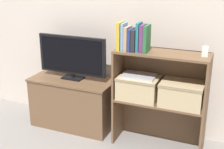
{
  "coord_description": "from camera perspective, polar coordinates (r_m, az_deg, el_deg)",
  "views": [
    {
      "loc": [
        1.1,
        -2.47,
        1.66
      ],
      "look_at": [
        0.0,
        0.16,
        0.67
      ],
      "focal_mm": 50.0,
      "sensor_mm": 36.0,
      "label": 1
    }
  ],
  "objects": [
    {
      "name": "tv_stand",
      "position": [
        3.41,
        -6.94,
        -4.94
      ],
      "size": [
        0.89,
        0.46,
        0.54
      ],
      "color": "brown",
      "rests_on": "ground_plane"
    },
    {
      "name": "wall_back",
      "position": [
        3.18,
        2.25,
        10.9
      ],
      "size": [
        10.0,
        0.05,
        2.4
      ],
      "color": "beige",
      "rests_on": "ground_plane"
    },
    {
      "name": "bookshelf_lower_tier",
      "position": [
        3.08,
        8.82,
        -7.3
      ],
      "size": [
        0.85,
        0.31,
        0.47
      ],
      "color": "brown",
      "rests_on": "ground_plane"
    },
    {
      "name": "book_navy",
      "position": [
        2.8,
        3.51,
        6.38
      ],
      "size": [
        0.03,
        0.15,
        0.2
      ],
      "color": "navy",
      "rests_on": "bookshelf_upper_tier"
    },
    {
      "name": "book_teal",
      "position": [
        2.77,
        4.94,
        6.83
      ],
      "size": [
        0.02,
        0.12,
        0.26
      ],
      "color": "#1E7075",
      "rests_on": "bookshelf_upper_tier"
    },
    {
      "name": "storage_basket_right",
      "position": [
        2.86,
        12.67,
        -3.31
      ],
      "size": [
        0.38,
        0.28,
        0.21
      ],
      "color": "tan",
      "rests_on": "bookshelf_lower_tier"
    },
    {
      "name": "book_tan",
      "position": [
        2.8,
        2.88,
        6.61
      ],
      "size": [
        0.03,
        0.15,
        0.22
      ],
      "color": "tan",
      "rests_on": "bookshelf_upper_tier"
    },
    {
      "name": "book_forest",
      "position": [
        2.75,
        6.39,
        6.5
      ],
      "size": [
        0.03,
        0.15,
        0.24
      ],
      "color": "#286638",
      "rests_on": "bookshelf_upper_tier"
    },
    {
      "name": "book_plum",
      "position": [
        2.76,
        5.65,
        6.61
      ],
      "size": [
        0.03,
        0.12,
        0.24
      ],
      "color": "#6B2D66",
      "rests_on": "bookshelf_upper_tier"
    },
    {
      "name": "book_skyblue",
      "position": [
        2.81,
        2.21,
        6.96
      ],
      "size": [
        0.02,
        0.12,
        0.25
      ],
      "color": "#709ECC",
      "rests_on": "bookshelf_upper_tier"
    },
    {
      "name": "bookshelf_upper_tier",
      "position": [
        2.9,
        9.28,
        1.04
      ],
      "size": [
        0.85,
        0.31,
        0.47
      ],
      "color": "brown",
      "rests_on": "bookshelf_lower_tier"
    },
    {
      "name": "ground_plane",
      "position": [
        3.18,
        -1.12,
        -12.28
      ],
      "size": [
        16.0,
        16.0,
        0.0
      ],
      "primitive_type": "plane",
      "color": "gray"
    },
    {
      "name": "tv",
      "position": [
        3.24,
        -7.32,
        3.36
      ],
      "size": [
        0.75,
        0.14,
        0.46
      ],
      "color": "black",
      "rests_on": "tv_stand"
    },
    {
      "name": "laptop",
      "position": [
        2.91,
        4.98,
        -0.23
      ],
      "size": [
        0.31,
        0.21,
        0.02
      ],
      "color": "#BCBCC1",
      "rests_on": "storage_basket_left"
    },
    {
      "name": "book_charcoal",
      "position": [
        2.78,
        4.2,
        6.28
      ],
      "size": [
        0.04,
        0.14,
        0.2
      ],
      "color": "#232328",
      "rests_on": "bookshelf_upper_tier"
    },
    {
      "name": "book_mustard",
      "position": [
        2.82,
        1.54,
        7.08
      ],
      "size": [
        0.03,
        0.14,
        0.25
      ],
      "color": "gold",
      "rests_on": "bookshelf_upper_tier"
    },
    {
      "name": "storage_basket_left",
      "position": [
        2.94,
        4.92,
        -2.2
      ],
      "size": [
        0.38,
        0.28,
        0.21
      ],
      "color": "tan",
      "rests_on": "bookshelf_lower_tier"
    },
    {
      "name": "baby_monitor",
      "position": [
        2.73,
        16.68,
        4.06
      ],
      "size": [
        0.05,
        0.04,
        0.12
      ],
      "color": "white",
      "rests_on": "bookshelf_upper_tier"
    }
  ]
}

